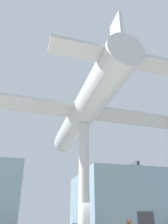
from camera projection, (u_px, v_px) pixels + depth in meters
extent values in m
cube|color=#7593A3|center=(121.00, 202.00, 28.90)|extent=(11.04, 12.52, 7.14)
cube|color=#383A3F|center=(119.00, 173.00, 30.59)|extent=(0.36, 11.90, 0.60)
cube|color=#383A3F|center=(147.00, 224.00, 22.34)|extent=(1.80, 0.12, 2.30)
cylinder|color=#B7B7BC|center=(84.00, 182.00, 12.86)|extent=(0.64, 0.64, 7.33)
cylinder|color=#B2B7BC|center=(84.00, 112.00, 14.85)|extent=(2.21, 12.97, 1.80)
cube|color=#B2B7BC|center=(84.00, 112.00, 14.85)|extent=(20.09, 2.58, 0.18)
cube|color=#B2B7BC|center=(119.00, 58.00, 10.00)|extent=(6.44, 1.20, 0.18)
cube|color=#B2B7BC|center=(117.00, 37.00, 10.54)|extent=(0.21, 1.11, 2.39)
cone|color=#B2B7BC|center=(63.00, 143.00, 20.89)|extent=(1.56, 1.13, 1.53)
sphere|color=black|center=(62.00, 145.00, 21.52)|extent=(0.44, 0.44, 0.44)
sphere|color=brown|center=(129.00, 222.00, 9.57)|extent=(0.26, 0.26, 0.26)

